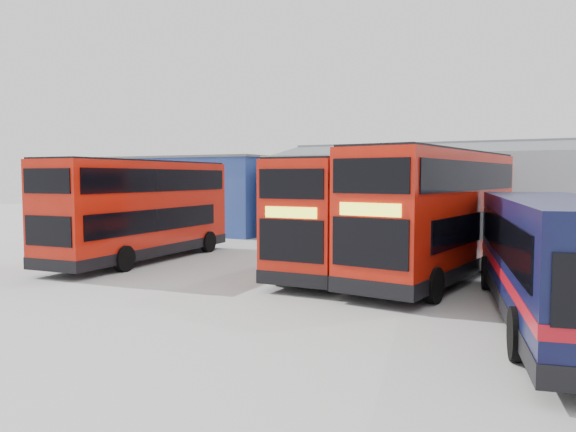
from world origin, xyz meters
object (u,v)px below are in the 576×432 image
(double_decker_centre, at_px, (348,217))
(single_decker_blue, at_px, (556,262))
(panel_van, at_px, (87,216))
(maintenance_shed, at_px, (544,197))
(double_decker_left, at_px, (141,211))
(office_block, at_px, (201,194))
(double_decker_right, at_px, (438,216))

(double_decker_centre, relative_size, single_decker_blue, 0.86)
(panel_van, bearing_deg, maintenance_shed, 14.98)
(double_decker_left, distance_m, panel_van, 12.75)
(office_block, distance_m, double_decker_right, 22.52)
(maintenance_shed, xyz_separation_m, double_decker_left, (-15.86, -15.33, -0.37))
(double_decker_centre, relative_size, double_decker_right, 0.92)
(double_decker_centre, distance_m, panel_van, 20.75)
(single_decker_blue, bearing_deg, double_decker_right, -62.43)
(double_decker_centre, distance_m, single_decker_blue, 9.10)
(office_block, xyz_separation_m, double_decker_right, (18.97, -12.15, -0.24))
(panel_van, bearing_deg, office_block, 52.23)
(double_decker_centre, bearing_deg, double_decker_left, -171.85)
(double_decker_right, relative_size, panel_van, 2.19)
(office_block, relative_size, double_decker_right, 1.08)
(double_decker_right, bearing_deg, panel_van, 174.05)
(maintenance_shed, relative_size, single_decker_blue, 2.50)
(double_decker_left, xyz_separation_m, double_decker_centre, (9.33, 1.34, -0.04))
(maintenance_shed, relative_size, double_decker_right, 2.68)
(double_decker_left, relative_size, double_decker_centre, 1.03)
(single_decker_blue, bearing_deg, maintenance_shed, -98.45)
(maintenance_shed, bearing_deg, panel_van, -162.56)
(single_decker_blue, bearing_deg, double_decker_left, -24.02)
(double_decker_centre, height_order, single_decker_blue, double_decker_centre)
(double_decker_left, distance_m, single_decker_blue, 17.26)
(panel_van, bearing_deg, double_decker_right, -16.46)
(maintenance_shed, height_order, double_decker_right, maintenance_shed)
(double_decker_right, height_order, panel_van, double_decker_right)
(double_decker_left, bearing_deg, double_decker_right, -177.80)
(double_decker_left, height_order, double_decker_right, double_decker_right)
(double_decker_left, distance_m, double_decker_centre, 9.42)
(double_decker_left, xyz_separation_m, single_decker_blue, (16.83, -3.79, -0.63))
(office_block, xyz_separation_m, double_decker_left, (6.14, -13.32, -0.34))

